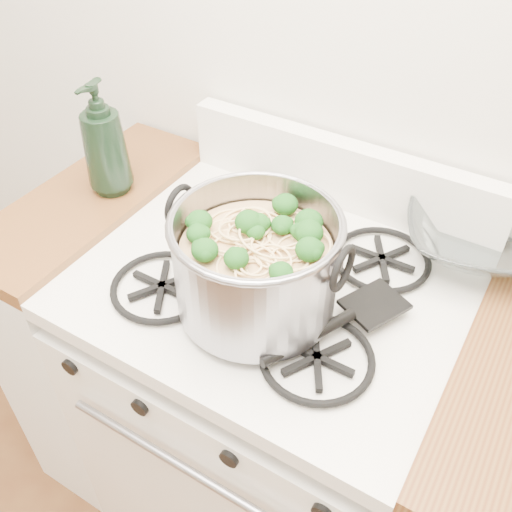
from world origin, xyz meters
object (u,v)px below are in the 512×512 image
object	(u,v)px
spatula	(375,302)
glass_bowl	(478,242)
stock_pot	(256,266)
bottle	(103,139)
gas_range	(270,407)

from	to	relation	value
spatula	glass_bowl	distance (m)	0.29
stock_pot	spatula	bearing A→B (deg)	28.75
stock_pot	bottle	world-z (taller)	bottle
bottle	glass_bowl	bearing A→B (deg)	10.58
glass_bowl	bottle	distance (m)	0.84
stock_pot	bottle	xyz separation A→B (m)	(-0.49, 0.15, 0.04)
gas_range	spatula	xyz separation A→B (m)	(0.21, 0.01, 0.50)
gas_range	glass_bowl	bearing A→B (deg)	39.83
gas_range	spatula	bearing A→B (deg)	2.57
gas_range	glass_bowl	xyz separation A→B (m)	(0.33, 0.28, 0.50)
stock_pot	glass_bowl	size ratio (longest dim) A/B	2.70
glass_bowl	bottle	bearing A→B (deg)	-164.28
glass_bowl	bottle	xyz separation A→B (m)	(-0.80, -0.23, 0.12)
gas_range	bottle	bearing A→B (deg)	173.91
stock_pot	spatula	world-z (taller)	stock_pot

